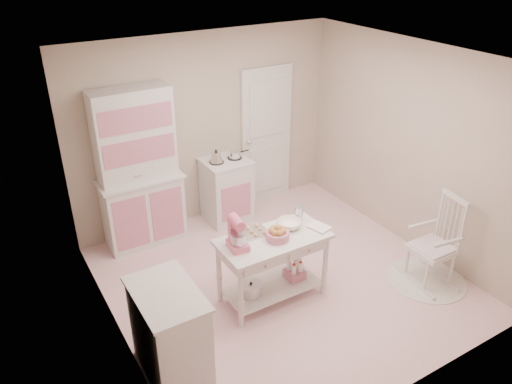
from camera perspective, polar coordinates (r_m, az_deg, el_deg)
room_shell at (r=5.20m, az=3.33°, el=4.51°), size 3.84×3.84×2.62m
door at (r=7.37m, az=1.18°, el=6.42°), size 0.82×0.05×2.04m
hutch at (r=6.41m, az=-13.26°, el=2.46°), size 1.06×0.50×2.08m
stove at (r=7.02m, az=-3.38°, el=0.24°), size 0.62×0.57×0.92m
base_cabinet at (r=4.76m, az=-9.80°, el=-15.58°), size 0.54×0.84×0.92m
lace_rug at (r=6.37m, az=18.87°, el=-9.43°), size 0.92×0.92×0.01m
rocking_chair at (r=6.07m, az=19.64°, el=-5.30°), size 0.58×0.78×1.10m
work_table at (r=5.55m, az=1.92°, el=-8.69°), size 1.20×0.60×0.80m
stand_mixer at (r=5.06m, az=-2.12°, el=-4.82°), size 0.23×0.30×0.34m
cookie_tray at (r=5.38m, az=-0.40°, el=-4.70°), size 0.34×0.24×0.02m
bread_basket at (r=5.27m, az=2.47°, el=-5.00°), size 0.25×0.25×0.09m
mixing_bowl at (r=5.48m, az=3.83°, el=-3.69°), size 0.27×0.27×0.08m
metal_pitcher at (r=5.61m, az=4.90°, el=-2.45°), size 0.10×0.10×0.17m
recipe_book at (r=5.46m, az=6.66°, el=-4.35°), size 0.23×0.27×0.02m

